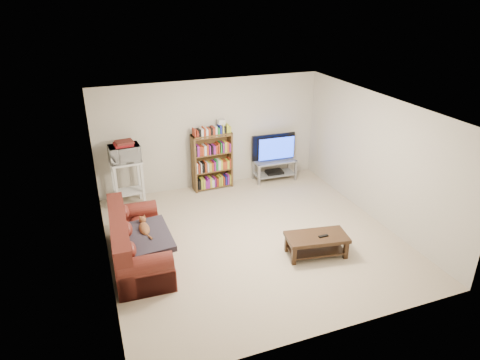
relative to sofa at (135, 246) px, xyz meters
name	(u,v)px	position (x,y,z in m)	size (l,w,h in m)	color
floor	(253,238)	(2.07, -0.01, -0.30)	(5.00, 5.00, 0.00)	beige
ceiling	(255,108)	(2.07, -0.01, 2.10)	(5.00, 5.00, 0.00)	white
wall_back	(211,134)	(2.07, 2.49, 0.90)	(5.00, 5.00, 0.00)	beige
wall_front	(333,257)	(2.07, -2.51, 0.90)	(5.00, 5.00, 0.00)	beige
wall_left	(100,201)	(-0.43, -0.01, 0.90)	(5.00, 5.00, 0.00)	beige
wall_right	(377,159)	(4.57, -0.01, 0.90)	(5.00, 5.00, 0.00)	beige
sofa	(135,246)	(0.00, 0.00, 0.00)	(0.93, 2.00, 0.84)	maroon
blanket	(146,238)	(0.17, -0.14, 0.20)	(0.76, 0.98, 0.10)	#302B36
cat	(144,229)	(0.18, 0.04, 0.26)	(0.21, 0.54, 0.16)	brown
coffee_table	(316,241)	(2.87, -0.86, -0.04)	(1.09, 0.67, 0.37)	#301E11
remote	(323,236)	(2.96, -0.92, 0.08)	(0.17, 0.05, 0.02)	black
tv_stand	(274,166)	(3.51, 2.21, 0.03)	(0.99, 0.47, 0.49)	#999EA3
television	(275,148)	(3.51, 2.21, 0.49)	(1.04, 0.14, 0.60)	black
dvd_player	(274,172)	(3.51, 2.21, -0.11)	(0.39, 0.27, 0.06)	black
bookshelf	(212,160)	(2.03, 2.29, 0.36)	(0.90, 0.32, 1.28)	#52391C
shelf_clutter	(215,128)	(2.12, 2.31, 1.08)	(0.65, 0.23, 0.28)	silver
microwave_stand	(127,177)	(0.17, 2.11, 0.32)	(0.64, 0.49, 0.97)	silver
microwave	(125,153)	(0.17, 2.11, 0.84)	(0.60, 0.41, 0.33)	silver
game_boxes	(123,144)	(0.17, 2.11, 1.03)	(0.35, 0.31, 0.05)	maroon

